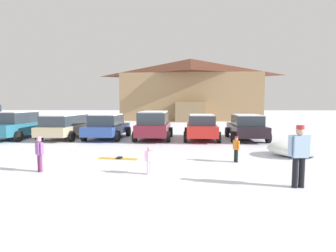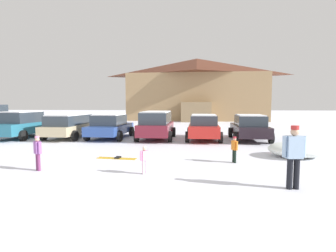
# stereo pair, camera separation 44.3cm
# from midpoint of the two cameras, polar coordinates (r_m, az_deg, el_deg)

# --- Properties ---
(ground) EXTENTS (160.00, 160.00, 0.00)m
(ground) POSITION_cam_midpoint_polar(r_m,az_deg,el_deg) (5.94, -10.33, -17.26)
(ground) COLOR silver
(ski_lodge) EXTENTS (18.94, 11.85, 8.47)m
(ski_lodge) POSITION_cam_midpoint_polar(r_m,az_deg,el_deg) (37.37, 4.51, 8.07)
(ski_lodge) COLOR #9D7D55
(ski_lodge) RESTS_ON ground
(parked_teal_hatchback) EXTENTS (2.37, 4.70, 1.74)m
(parked_teal_hatchback) POSITION_cam_midpoint_polar(r_m,az_deg,el_deg) (19.36, -30.42, 0.21)
(parked_teal_hatchback) COLOR #276D87
(parked_teal_hatchback) RESTS_ON ground
(parked_beige_suv) EXTENTS (2.35, 4.66, 1.54)m
(parked_beige_suv) POSITION_cam_midpoint_polar(r_m,az_deg,el_deg) (18.07, -21.98, 0.17)
(parked_beige_suv) COLOR #C1B189
(parked_beige_suv) RESTS_ON ground
(parked_blue_hatchback) EXTENTS (2.45, 4.31, 1.57)m
(parked_blue_hatchback) POSITION_cam_midpoint_polar(r_m,az_deg,el_deg) (17.09, -13.81, -0.03)
(parked_blue_hatchback) COLOR #2D4E9B
(parked_blue_hatchback) RESTS_ON ground
(parked_maroon_van) EXTENTS (2.29, 4.21, 1.75)m
(parked_maroon_van) POSITION_cam_midpoint_polar(r_m,az_deg,el_deg) (16.38, -3.84, 0.38)
(parked_maroon_van) COLOR maroon
(parked_maroon_van) RESTS_ON ground
(parked_red_sedan) EXTENTS (2.25, 4.19, 1.57)m
(parked_red_sedan) POSITION_cam_midpoint_polar(r_m,az_deg,el_deg) (16.22, 6.48, -0.17)
(parked_red_sedan) COLOR red
(parked_red_sedan) RESTS_ON ground
(parked_black_sedan) EXTENTS (2.32, 4.23, 1.56)m
(parked_black_sedan) POSITION_cam_midpoint_polar(r_m,az_deg,el_deg) (16.73, 15.97, -0.19)
(parked_black_sedan) COLOR black
(parked_black_sedan) RESTS_ON ground
(skier_child_in_pink_snowsuit) EXTENTS (0.25, 0.26, 0.89)m
(skier_child_in_pink_snowsuit) POSITION_cam_midpoint_polar(r_m,az_deg,el_deg) (8.35, -5.66, -7.07)
(skier_child_in_pink_snowsuit) COLOR silver
(skier_child_in_pink_snowsuit) RESTS_ON ground
(skier_adult_in_blue_parka) EXTENTS (0.62, 0.28, 1.67)m
(skier_adult_in_blue_parka) POSITION_cam_midpoint_polar(r_m,az_deg,el_deg) (7.66, 25.20, -5.26)
(skier_adult_in_blue_parka) COLOR black
(skier_adult_in_blue_parka) RESTS_ON ground
(skier_child_in_orange_jacket) EXTENTS (0.22, 0.35, 0.99)m
(skier_child_in_orange_jacket) POSITION_cam_midpoint_polar(r_m,az_deg,el_deg) (10.27, 13.43, -4.60)
(skier_child_in_orange_jacket) COLOR black
(skier_child_in_orange_jacket) RESTS_ON ground
(skier_child_in_purple_jacket) EXTENTS (0.34, 0.32, 1.16)m
(skier_child_in_purple_jacket) POSITION_cam_midpoint_polar(r_m,az_deg,el_deg) (9.66, -27.39, -5.03)
(skier_child_in_purple_jacket) COLOR #713060
(skier_child_in_purple_jacket) RESTS_ON ground
(pair_of_skis) EXTENTS (1.66, 0.49, 0.08)m
(pair_of_skis) POSITION_cam_midpoint_polar(r_m,az_deg,el_deg) (10.87, -11.93, -6.94)
(pair_of_skis) COLOR #ECB213
(pair_of_skis) RESTS_ON ground
(plowed_snow_pile) EXTENTS (2.32, 1.86, 0.64)m
(plowed_snow_pile) POSITION_cam_midpoint_polar(r_m,az_deg,el_deg) (12.32, 25.13, -4.47)
(plowed_snow_pile) COLOR white
(plowed_snow_pile) RESTS_ON ground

